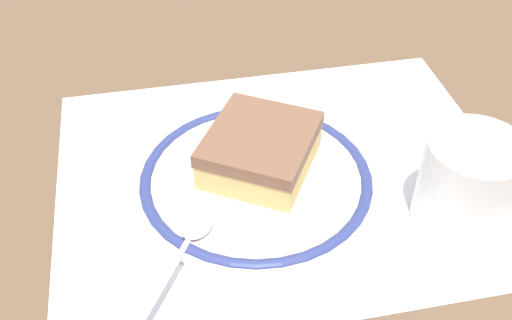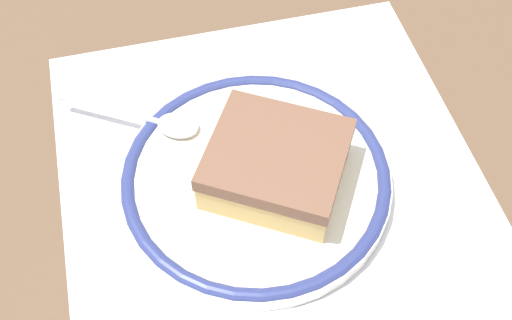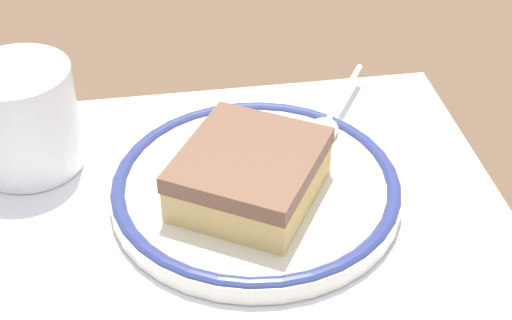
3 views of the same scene
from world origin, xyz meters
name	(u,v)px [view 3 (image 3 of 3)]	position (x,y,z in m)	size (l,w,h in m)	color
ground_plane	(219,215)	(0.00, 0.00, 0.00)	(2.40, 2.40, 0.00)	brown
placemat	(219,214)	(0.00, 0.00, 0.00)	(0.41, 0.33, 0.00)	white
plate	(256,188)	(-0.03, -0.01, 0.01)	(0.21, 0.21, 0.02)	silver
cake_slice	(249,170)	(-0.02, 0.00, 0.03)	(0.13, 0.13, 0.04)	#DBB76B
spoon	(327,120)	(-0.09, -0.08, 0.02)	(0.08, 0.11, 0.01)	silver
cup	(25,124)	(0.13, -0.08, 0.04)	(0.08, 0.08, 0.08)	white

